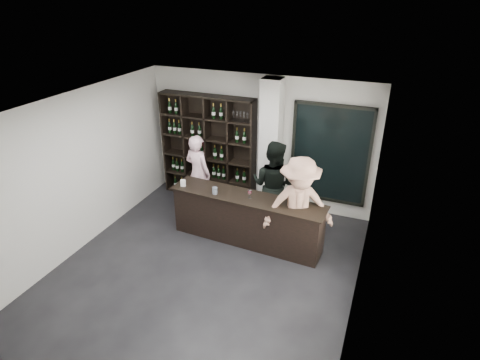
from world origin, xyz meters
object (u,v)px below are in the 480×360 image
at_px(tasting_counter, 247,219).
at_px(taster_pink, 198,173).
at_px(taster_black, 273,185).
at_px(customer, 299,208).
at_px(wine_shelf, 208,148).

xyz_separation_m(tasting_counter, taster_pink, (-1.45, 0.82, 0.37)).
xyz_separation_m(taster_black, customer, (0.72, -0.80, 0.04)).
bearing_deg(tasting_counter, taster_black, 73.66).
height_order(taster_black, customer, customer).
height_order(taster_pink, customer, customer).
distance_m(wine_shelf, tasting_counter, 2.21).
height_order(taster_pink, taster_black, taster_black).
height_order(tasting_counter, taster_pink, taster_pink).
xyz_separation_m(taster_pink, taster_black, (1.71, -0.07, 0.07)).
relative_size(tasting_counter, customer, 1.54).
relative_size(taster_pink, taster_black, 0.93).
bearing_deg(wine_shelf, taster_pink, -85.20).
relative_size(wine_shelf, customer, 1.24).
distance_m(wine_shelf, customer, 2.92).
xyz_separation_m(taster_pink, customer, (2.44, -0.87, 0.11)).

